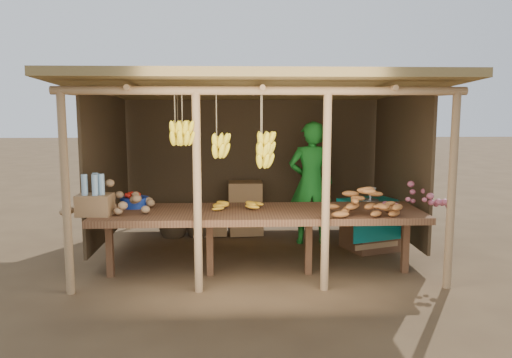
{
  "coord_description": "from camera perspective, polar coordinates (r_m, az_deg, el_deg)",
  "views": [
    {
      "loc": [
        -0.3,
        -6.83,
        2.0
      ],
      "look_at": [
        0.0,
        0.0,
        1.05
      ],
      "focal_mm": 35.0,
      "sensor_mm": 36.0,
      "label": 1
    }
  ],
  "objects": [
    {
      "name": "onion_heap",
      "position": [
        6.34,
        17.83,
        -1.74
      ],
      "size": [
        0.84,
        0.54,
        0.36
      ],
      "primitive_type": null,
      "rotation": [
        0.0,
        0.0,
        -0.08
      ],
      "color": "#BA5A6D",
      "rests_on": "counter"
    },
    {
      "name": "stall_structure",
      "position": [
        6.87,
        -0.41,
        7.22
      ],
      "size": [
        4.7,
        3.5,
        2.43
      ],
      "color": "tan",
      "rests_on": "ground"
    },
    {
      "name": "bottle_box",
      "position": [
        6.01,
        -17.94,
        -2.21
      ],
      "size": [
        0.39,
        0.32,
        0.48
      ],
      "color": "olive",
      "rests_on": "counter"
    },
    {
      "name": "ground",
      "position": [
        7.12,
        -0.0,
        -8.4
      ],
      "size": [
        60.0,
        60.0,
        0.0
      ],
      "primitive_type": "plane",
      "color": "brown",
      "rests_on": "ground"
    },
    {
      "name": "tarp_crate",
      "position": [
        7.41,
        13.02,
        -4.92
      ],
      "size": [
        0.96,
        0.89,
        0.93
      ],
      "color": "brown",
      "rests_on": "ground"
    },
    {
      "name": "tomato_basin",
      "position": [
        6.39,
        -13.73,
        -2.46
      ],
      "size": [
        0.35,
        0.35,
        0.18
      ],
      "rotation": [
        0.0,
        0.0,
        -0.11
      ],
      "color": "navy",
      "rests_on": "counter"
    },
    {
      "name": "burlap_sacks",
      "position": [
        8.01,
        -7.94,
        -4.61
      ],
      "size": [
        0.89,
        0.47,
        0.63
      ],
      "color": "#453420",
      "rests_on": "ground"
    },
    {
      "name": "banana_pile",
      "position": [
        6.1,
        -2.15,
        -1.78
      ],
      "size": [
        0.62,
        0.5,
        0.34
      ],
      "primitive_type": null,
      "rotation": [
        0.0,
        0.0,
        -0.39
      ],
      "color": "yellow",
      "rests_on": "counter"
    },
    {
      "name": "potato_heap",
      "position": [
        6.16,
        -16.23,
        -1.89
      ],
      "size": [
        1.18,
        0.98,
        0.37
      ],
      "primitive_type": null,
      "rotation": [
        0.0,
        0.0,
        0.43
      ],
      "color": "#93714C",
      "rests_on": "counter"
    },
    {
      "name": "vendor",
      "position": [
        7.48,
        6.31,
        -0.47
      ],
      "size": [
        0.69,
        0.47,
        1.83
      ],
      "primitive_type": "imported",
      "rotation": [
        0.0,
        0.0,
        3.09
      ],
      "color": "#1A7822",
      "rests_on": "ground"
    },
    {
      "name": "sweet_potato_heap",
      "position": [
        5.88,
        12.42,
        -2.29
      ],
      "size": [
        0.91,
        0.59,
        0.35
      ],
      "primitive_type": null,
      "rotation": [
        0.0,
        0.0,
        -0.08
      ],
      "color": "#A05E29",
      "rests_on": "counter"
    },
    {
      "name": "carton_stack",
      "position": [
        8.01,
        -2.6,
        -3.82
      ],
      "size": [
        1.12,
        0.43,
        0.84
      ],
      "color": "olive",
      "rests_on": "ground"
    },
    {
      "name": "counter",
      "position": [
        6.02,
        0.4,
        -4.18
      ],
      "size": [
        3.9,
        1.05,
        0.8
      ],
      "color": "brown",
      "rests_on": "ground"
    }
  ]
}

